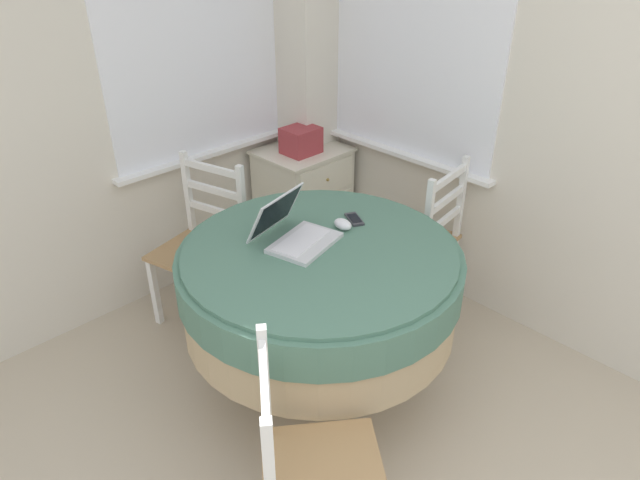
# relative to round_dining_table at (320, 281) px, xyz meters

# --- Properties ---
(corner_room_shell) EXTENTS (4.16, 4.52, 2.55)m
(corner_room_shell) POSITION_rel_round_dining_table_xyz_m (0.28, 0.26, 0.67)
(corner_room_shell) COLOR beige
(corner_room_shell) RESTS_ON ground_plane
(round_dining_table) EXTENTS (1.21, 1.21, 0.77)m
(round_dining_table) POSITION_rel_round_dining_table_xyz_m (0.00, 0.00, 0.00)
(round_dining_table) COLOR #4C3D2D
(round_dining_table) RESTS_ON ground_plane
(laptop) EXTENTS (0.36, 0.36, 0.21)m
(laptop) POSITION_rel_round_dining_table_xyz_m (-0.03, 0.12, 0.21)
(laptop) COLOR silver
(laptop) RESTS_ON round_dining_table
(computer_mouse) EXTENTS (0.06, 0.09, 0.05)m
(computer_mouse) POSITION_rel_round_dining_table_xyz_m (0.19, 0.05, 0.19)
(computer_mouse) COLOR white
(computer_mouse) RESTS_ON round_dining_table
(cell_phone) EXTENTS (0.11, 0.13, 0.01)m
(cell_phone) POSITION_rel_round_dining_table_xyz_m (0.29, 0.07, 0.17)
(cell_phone) COLOR #2D2D33
(cell_phone) RESTS_ON round_dining_table
(dining_chair_near_back_window) EXTENTS (0.49, 0.51, 0.90)m
(dining_chair_near_back_window) POSITION_rel_round_dining_table_xyz_m (-0.04, 0.85, -0.17)
(dining_chair_near_back_window) COLOR #A87F51
(dining_chair_near_back_window) RESTS_ON ground_plane
(dining_chair_near_right_window) EXTENTS (0.47, 0.45, 0.90)m
(dining_chair_near_right_window) POSITION_rel_round_dining_table_xyz_m (0.84, 0.07, -0.17)
(dining_chair_near_right_window) COLOR #A87F51
(dining_chair_near_right_window) RESTS_ON ground_plane
(dining_chair_camera_near) EXTENTS (0.57, 0.58, 0.90)m
(dining_chair_camera_near) POSITION_rel_round_dining_table_xyz_m (-0.62, -0.58, -0.17)
(dining_chair_camera_near) COLOR #A87F51
(dining_chair_camera_near) RESTS_ON ground_plane
(corner_cabinet) EXTENTS (0.53, 0.46, 0.71)m
(corner_cabinet) POSITION_rel_round_dining_table_xyz_m (0.83, 1.00, -0.25)
(corner_cabinet) COLOR silver
(corner_cabinet) RESTS_ON ground_plane
(storage_box) EXTENTS (0.21, 0.18, 0.16)m
(storage_box) POSITION_rel_round_dining_table_xyz_m (0.79, 0.97, 0.18)
(storage_box) COLOR #9E3338
(storage_box) RESTS_ON corner_cabinet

